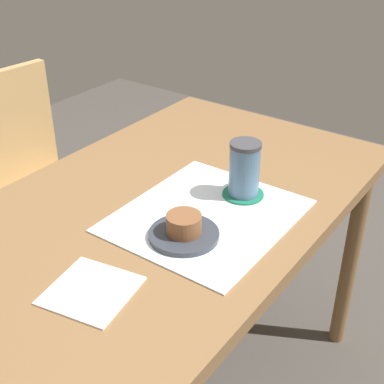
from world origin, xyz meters
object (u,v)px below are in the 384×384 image
(dining_table, at_px, (163,230))
(pastry_plate, at_px, (184,234))
(pastry, at_px, (184,224))
(coffee_mug, at_px, (245,168))
(wooden_chair, at_px, (32,185))

(dining_table, height_order, pastry_plate, pastry_plate)
(pastry_plate, bearing_deg, dining_table, 55.50)
(dining_table, height_order, pastry, pastry)
(dining_table, xyz_separation_m, coffee_mug, (0.13, -0.14, 0.16))
(pastry_plate, distance_m, pastry, 0.03)
(pastry_plate, bearing_deg, pastry, 0.00)
(pastry, distance_m, coffee_mug, 0.23)
(wooden_chair, relative_size, coffee_mug, 6.33)
(pastry_plate, bearing_deg, wooden_chair, 73.98)
(wooden_chair, height_order, pastry, wooden_chair)
(pastry_plate, relative_size, pastry, 2.00)
(dining_table, distance_m, pastry_plate, 0.18)
(wooden_chair, xyz_separation_m, pastry, (-0.24, -0.83, 0.29))
(dining_table, height_order, wooden_chair, wooden_chair)
(dining_table, xyz_separation_m, wooden_chair, (0.15, 0.70, -0.17))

